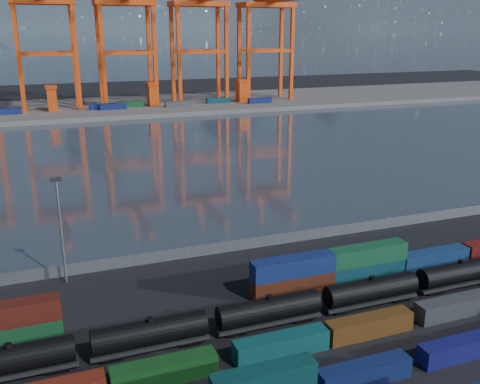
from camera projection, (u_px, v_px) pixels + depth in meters
name	position (u px, v px, depth m)	size (l,w,h in m)	color
ground	(322.00, 330.00, 68.75)	(700.00, 700.00, 0.00)	black
harbor_water	(153.00, 156.00, 162.65)	(700.00, 700.00, 0.00)	#2F3943
far_quay	(107.00, 107.00, 256.25)	(700.00, 70.00, 2.00)	#514F4C
container_row_south	(437.00, 351.00, 61.37)	(139.26, 2.24, 4.77)	#393B3E
container_row_mid	(267.00, 345.00, 62.49)	(140.34, 2.38, 5.08)	#434648
container_row_north	(222.00, 292.00, 74.28)	(141.60, 2.59, 5.52)	navy
tanker_string	(417.00, 282.00, 76.93)	(122.79, 3.07, 4.39)	black
waterfront_fence	(244.00, 244.00, 93.50)	(160.12, 0.12, 2.20)	#595B5E
yard_light_mast	(60.00, 225.00, 79.13)	(1.60, 0.40, 16.60)	slate
gantry_cranes	(85.00, 15.00, 235.36)	(201.82, 51.49, 69.73)	#E94710
quay_containers	(86.00, 108.00, 238.86)	(172.58, 10.99, 2.60)	navy
straddle_carriers	(104.00, 95.00, 244.47)	(140.00, 7.00, 11.10)	#E94710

